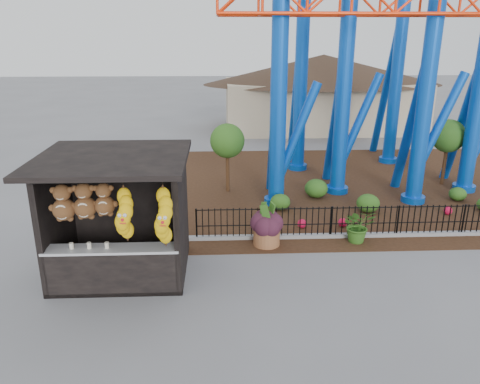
{
  "coord_description": "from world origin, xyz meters",
  "views": [
    {
      "loc": [
        -0.48,
        -9.71,
        5.81
      ],
      "look_at": [
        0.01,
        1.5,
        2.0
      ],
      "focal_mm": 35.0,
      "sensor_mm": 36.0,
      "label": 1
    }
  ],
  "objects_px": {
    "roller_coaster": "(372,15)",
    "prize_booth": "(117,220)",
    "terracotta_planter": "(267,236)",
    "potted_plant": "(358,225)"
  },
  "relations": [
    {
      "from": "roller_coaster",
      "to": "potted_plant",
      "type": "xyz_separation_m",
      "value": [
        -1.6,
        -5.53,
        -5.93
      ]
    },
    {
      "from": "roller_coaster",
      "to": "terracotta_planter",
      "type": "relative_size",
      "value": 14.38
    },
    {
      "from": "terracotta_planter",
      "to": "potted_plant",
      "type": "bearing_deg",
      "value": 2.36
    },
    {
      "from": "prize_booth",
      "to": "terracotta_planter",
      "type": "distance_m",
      "value": 4.37
    },
    {
      "from": "roller_coaster",
      "to": "terracotta_planter",
      "type": "height_order",
      "value": "roller_coaster"
    },
    {
      "from": "roller_coaster",
      "to": "terracotta_planter",
      "type": "distance_m",
      "value": 9.39
    },
    {
      "from": "terracotta_planter",
      "to": "prize_booth",
      "type": "bearing_deg",
      "value": -156.01
    },
    {
      "from": "potted_plant",
      "to": "terracotta_planter",
      "type": "bearing_deg",
      "value": -179.89
    },
    {
      "from": "terracotta_planter",
      "to": "potted_plant",
      "type": "relative_size",
      "value": 0.74
    },
    {
      "from": "roller_coaster",
      "to": "prize_booth",
      "type": "bearing_deg",
      "value": -137.86
    }
  ]
}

